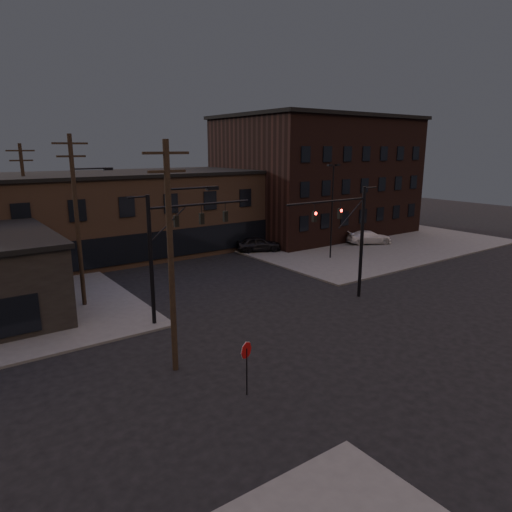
{
  "coord_description": "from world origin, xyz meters",
  "views": [
    {
      "loc": [
        -18.3,
        -16.98,
        10.61
      ],
      "look_at": [
        -0.78,
        7.33,
        3.5
      ],
      "focal_mm": 32.0,
      "sensor_mm": 36.0,
      "label": 1
    }
  ],
  "objects": [
    {
      "name": "utility_pole_far",
      "position": [
        -11.5,
        26.0,
        5.78
      ],
      "size": [
        2.2,
        0.28,
        11.0
      ],
      "color": "black",
      "rests_on": "ground"
    },
    {
      "name": "lot_light_a",
      "position": [
        13.0,
        14.0,
        5.51
      ],
      "size": [
        1.5,
        0.28,
        9.14
      ],
      "color": "black",
      "rests_on": "ground"
    },
    {
      "name": "ground",
      "position": [
        0.0,
        0.0,
        0.0
      ],
      "size": [
        140.0,
        140.0,
        0.0
      ],
      "primitive_type": "plane",
      "color": "black",
      "rests_on": "ground"
    },
    {
      "name": "lot_light_b",
      "position": [
        19.0,
        19.0,
        5.51
      ],
      "size": [
        1.5,
        0.28,
        9.14
      ],
      "color": "black",
      "rests_on": "ground"
    },
    {
      "name": "building_right",
      "position": [
        22.0,
        26.0,
        7.0
      ],
      "size": [
        22.0,
        16.0,
        14.0
      ],
      "primitive_type": "cube",
      "color": "black",
      "rests_on": "ground"
    },
    {
      "name": "utility_pole_mid",
      "position": [
        -10.44,
        14.0,
        6.13
      ],
      "size": [
        3.7,
        0.28,
        11.5
      ],
      "color": "black",
      "rests_on": "ground"
    },
    {
      "name": "car_crossing",
      "position": [
        1.65,
        25.84,
        0.74
      ],
      "size": [
        2.48,
        4.71,
        1.47
      ],
      "primitive_type": "imported",
      "rotation": [
        0.0,
        0.0,
        0.22
      ],
      "color": "black",
      "rests_on": "ground"
    },
    {
      "name": "traffic_signal_far",
      "position": [
        -6.72,
        8.0,
        5.01
      ],
      "size": [
        7.12,
        0.24,
        8.0
      ],
      "color": "black",
      "rests_on": "ground"
    },
    {
      "name": "parked_car_lot_a",
      "position": [
        9.0,
        20.45,
        0.93
      ],
      "size": [
        4.93,
        3.55,
        1.56
      ],
      "primitive_type": "imported",
      "rotation": [
        0.0,
        0.0,
        1.15
      ],
      "color": "black",
      "rests_on": "sidewalk_ne"
    },
    {
      "name": "building_row",
      "position": [
        0.0,
        28.0,
        4.0
      ],
      "size": [
        40.0,
        12.0,
        8.0
      ],
      "primitive_type": "cube",
      "color": "brown",
      "rests_on": "ground"
    },
    {
      "name": "parked_car_lot_b",
      "position": [
        21.37,
        16.33,
        0.87
      ],
      "size": [
        5.34,
        4.02,
        1.44
      ],
      "primitive_type": "imported",
      "rotation": [
        0.0,
        0.0,
        1.11
      ],
      "color": "silver",
      "rests_on": "sidewalk_ne"
    },
    {
      "name": "utility_pole_near",
      "position": [
        -9.43,
        2.0,
        5.87
      ],
      "size": [
        3.7,
        0.28,
        11.0
      ],
      "color": "black",
      "rests_on": "ground"
    },
    {
      "name": "traffic_signal_near",
      "position": [
        5.36,
        4.5,
        4.93
      ],
      "size": [
        7.12,
        0.24,
        8.0
      ],
      "color": "black",
      "rests_on": "ground"
    },
    {
      "name": "sidewalk_ne",
      "position": [
        22.0,
        22.0,
        0.07
      ],
      "size": [
        30.0,
        30.0,
        0.15
      ],
      "primitive_type": "cube",
      "color": "#474744",
      "rests_on": "ground"
    },
    {
      "name": "stop_sign",
      "position": [
        -8.0,
        -1.99,
        1.84
      ],
      "size": [
        0.72,
        0.33,
        2.48
      ],
      "color": "black",
      "rests_on": "ground"
    }
  ]
}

